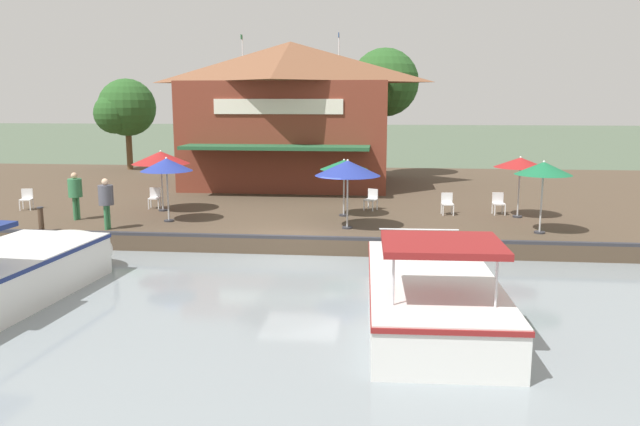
{
  "coord_description": "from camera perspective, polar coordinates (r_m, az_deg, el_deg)",
  "views": [
    {
      "loc": [
        19.46,
        2.63,
        5.04
      ],
      "look_at": [
        -1.0,
        0.53,
        1.3
      ],
      "focal_mm": 35.0,
      "sensor_mm": 36.0,
      "label": 1
    }
  ],
  "objects": [
    {
      "name": "tree_downstream_bank",
      "position": [
        42.0,
        -17.5,
        9.04
      ],
      "size": [
        3.81,
        3.63,
        5.78
      ],
      "color": "brown",
      "rests_on": "quay_deck"
    },
    {
      "name": "person_near_entrance",
      "position": [
        24.98,
        -21.48,
        1.98
      ],
      "size": [
        0.5,
        0.5,
        1.79
      ],
      "color": "#337547",
      "rests_on": "quay_deck"
    },
    {
      "name": "mooring_post",
      "position": [
        23.31,
        -24.16,
        -0.5
      ],
      "size": [
        0.22,
        0.22,
        0.85
      ],
      "color": "#473323",
      "rests_on": "quay_deck"
    },
    {
      "name": "quay_edge_fender",
      "position": [
        20.21,
        -1.77,
        -2.24
      ],
      "size": [
        0.2,
        50.4,
        0.1
      ],
      "primitive_type": "cube",
      "color": "#2D2D33",
      "rests_on": "quay_deck"
    },
    {
      "name": "cafe_chair_under_first_umbrella",
      "position": [
        25.46,
        16.0,
        0.95
      ],
      "size": [
        0.47,
        0.47,
        0.85
      ],
      "color": "white",
      "rests_on": "quay_deck"
    },
    {
      "name": "tree_behind_restaurant",
      "position": [
        36.65,
        5.69,
        11.63
      ],
      "size": [
        4.11,
        3.91,
        7.38
      ],
      "color": "brown",
      "rests_on": "quay_deck"
    },
    {
      "name": "patio_umbrella_back_row",
      "position": [
        23.92,
        2.21,
        4.43
      ],
      "size": [
        1.84,
        1.84,
        2.22
      ],
      "color": "#B7B7B7",
      "rests_on": "quay_deck"
    },
    {
      "name": "patio_umbrella_by_entrance",
      "position": [
        24.79,
        17.85,
        4.41
      ],
      "size": [
        1.95,
        1.95,
        2.34
      ],
      "color": "#B7B7B7",
      "rests_on": "quay_deck"
    },
    {
      "name": "motorboat_far_downstream",
      "position": [
        15.23,
        9.85,
        -6.52
      ],
      "size": [
        7.97,
        3.03,
        2.2
      ],
      "color": "white",
      "rests_on": "river_water"
    },
    {
      "name": "cafe_chair_facing_river",
      "position": [
        25.56,
        4.73,
        1.36
      ],
      "size": [
        0.59,
        0.59,
        0.85
      ],
      "color": "white",
      "rests_on": "quay_deck"
    },
    {
      "name": "ground_plane",
      "position": [
        20.27,
        -1.8,
        -4.09
      ],
      "size": [
        220.0,
        220.0,
        0.0
      ],
      "primitive_type": "plane",
      "color": "#4C5B47"
    },
    {
      "name": "patio_umbrella_mid_patio_left",
      "position": [
        25.81,
        -14.35,
        4.93
      ],
      "size": [
        2.3,
        2.3,
        2.46
      ],
      "color": "#B7B7B7",
      "rests_on": "quay_deck"
    },
    {
      "name": "patio_umbrella_mid_patio_right",
      "position": [
        21.54,
        2.54,
        4.12
      ],
      "size": [
        2.27,
        2.27,
        2.43
      ],
      "color": "#B7B7B7",
      "rests_on": "quay_deck"
    },
    {
      "name": "waterfront_restaurant",
      "position": [
        33.42,
        -2.69,
        9.17
      ],
      "size": [
        10.04,
        10.65,
        7.85
      ],
      "color": "brown",
      "rests_on": "quay_deck"
    },
    {
      "name": "patio_umbrella_far_corner",
      "position": [
        22.0,
        19.76,
        3.85
      ],
      "size": [
        1.87,
        1.87,
        2.46
      ],
      "color": "#B7B7B7",
      "rests_on": "quay_deck"
    },
    {
      "name": "cafe_chair_far_corner_seat",
      "position": [
        26.74,
        -14.88,
        1.44
      ],
      "size": [
        0.5,
        0.5,
        0.85
      ],
      "color": "white",
      "rests_on": "quay_deck"
    },
    {
      "name": "motorboat_fourth_along",
      "position": [
        17.85,
        -26.3,
        -4.77
      ],
      "size": [
        7.7,
        3.29,
        2.22
      ],
      "color": "white",
      "rests_on": "river_water"
    },
    {
      "name": "cafe_chair_beside_entrance",
      "position": [
        28.21,
        -25.25,
        1.24
      ],
      "size": [
        0.53,
        0.53,
        0.85
      ],
      "color": "white",
      "rests_on": "quay_deck"
    },
    {
      "name": "person_mid_patio",
      "position": [
        22.73,
        -18.98,
        1.37
      ],
      "size": [
        0.5,
        0.5,
        1.78
      ],
      "color": "#337547",
      "rests_on": "quay_deck"
    },
    {
      "name": "cafe_chair_back_row_seat",
      "position": [
        24.91,
        11.56,
        0.94
      ],
      "size": [
        0.47,
        0.47,
        0.85
      ],
      "color": "white",
      "rests_on": "quay_deck"
    },
    {
      "name": "quay_deck",
      "position": [
        30.93,
        0.91,
        1.5
      ],
      "size": [
        22.0,
        56.0,
        0.6
      ],
      "primitive_type": "cube",
      "color": "#4C3D2D",
      "rests_on": "ground"
    },
    {
      "name": "patio_umbrella_near_quay_edge",
      "position": [
        23.47,
        -13.86,
        4.3
      ],
      "size": [
        1.89,
        1.89,
        2.39
      ],
      "color": "#B7B7B7",
      "rests_on": "quay_deck"
    }
  ]
}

